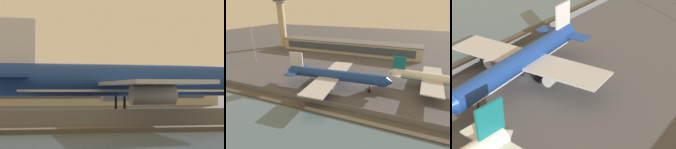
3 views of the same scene
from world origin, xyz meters
TOP-DOWN VIEW (x-y plane):
  - ground_plane at (0.00, 0.00)m, footprint 500.00×500.00m
  - shoreline_seawall at (0.00, -20.50)m, footprint 320.00×3.00m
  - perimeter_fence at (0.00, -16.00)m, footprint 280.00×0.10m
  - cargo_jet_blue at (0.51, 0.39)m, footprint 52.11×44.58m
  - baggage_tug at (-9.52, -12.96)m, footprint 1.86×3.32m
  - terminal_building at (-16.63, 67.57)m, footprint 115.61×17.22m

SIDE VIEW (x-z plane):
  - ground_plane at x=0.00m, z-range 0.00..0.00m
  - shoreline_seawall at x=0.00m, z-range 0.00..0.50m
  - baggage_tug at x=-9.52m, z-range -0.09..1.71m
  - perimeter_fence at x=0.00m, z-range 0.00..2.32m
  - terminal_building at x=-16.63m, z-range 0.01..9.57m
  - cargo_jet_blue at x=0.51m, z-range -1.85..13.83m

